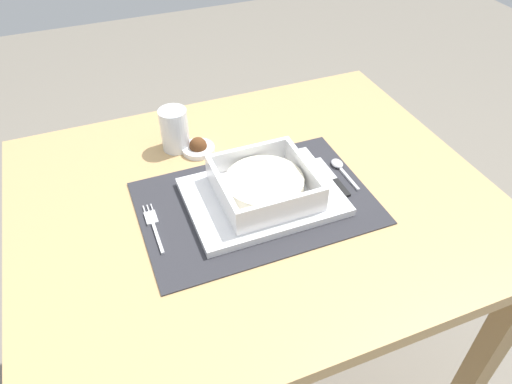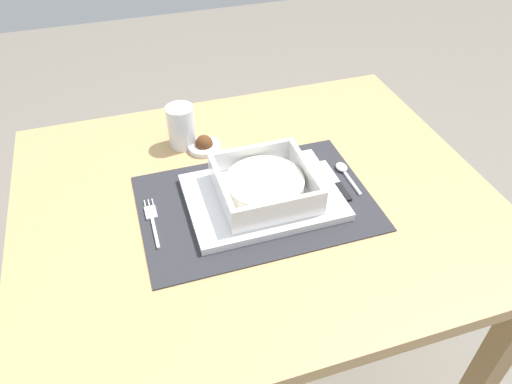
# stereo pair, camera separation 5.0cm
# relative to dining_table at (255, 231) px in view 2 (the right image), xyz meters

# --- Properties ---
(ground_plane) EXTENTS (6.00, 6.00, 0.00)m
(ground_plane) POSITION_rel_dining_table_xyz_m (0.00, 0.00, -0.65)
(ground_plane) COLOR gray
(dining_table) EXTENTS (0.96, 0.78, 0.75)m
(dining_table) POSITION_rel_dining_table_xyz_m (0.00, 0.00, 0.00)
(dining_table) COLOR tan
(dining_table) RESTS_ON ground
(placemat) EXTENTS (0.46, 0.31, 0.00)m
(placemat) POSITION_rel_dining_table_xyz_m (-0.01, -0.03, 0.11)
(placemat) COLOR #2D2D33
(placemat) RESTS_ON dining_table
(serving_plate) EXTENTS (0.30, 0.22, 0.02)m
(serving_plate) POSITION_rel_dining_table_xyz_m (0.01, -0.02, 0.12)
(serving_plate) COLOR white
(serving_plate) RESTS_ON placemat
(porridge_bowl) EXTENTS (0.18, 0.18, 0.06)m
(porridge_bowl) POSITION_rel_dining_table_xyz_m (0.01, -0.02, 0.15)
(porridge_bowl) COLOR white
(porridge_bowl) RESTS_ON serving_plate
(fork) EXTENTS (0.02, 0.14, 0.00)m
(fork) POSITION_rel_dining_table_xyz_m (-0.21, -0.01, 0.11)
(fork) COLOR silver
(fork) RESTS_ON placemat
(spoon) EXTENTS (0.02, 0.11, 0.01)m
(spoon) POSITION_rel_dining_table_xyz_m (0.20, 0.01, 0.11)
(spoon) COLOR silver
(spoon) RESTS_ON placemat
(butter_knife) EXTENTS (0.01, 0.13, 0.01)m
(butter_knife) POSITION_rel_dining_table_xyz_m (0.17, -0.02, 0.11)
(butter_knife) COLOR black
(butter_knife) RESTS_ON placemat
(bread_knife) EXTENTS (0.01, 0.14, 0.01)m
(bread_knife) POSITION_rel_dining_table_xyz_m (0.15, -0.03, 0.11)
(bread_knife) COLOR #59331E
(bread_knife) RESTS_ON placemat
(drinking_glass) EXTENTS (0.06, 0.06, 0.10)m
(drinking_glass) POSITION_rel_dining_table_xyz_m (-0.11, 0.22, 0.15)
(drinking_glass) COLOR white
(drinking_glass) RESTS_ON dining_table
(condiment_saucer) EXTENTS (0.07, 0.07, 0.04)m
(condiment_saucer) POSITION_rel_dining_table_xyz_m (-0.06, 0.19, 0.12)
(condiment_saucer) COLOR white
(condiment_saucer) RESTS_ON dining_table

